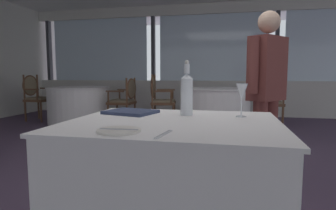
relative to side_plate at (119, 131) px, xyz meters
name	(u,v)px	position (x,y,z in m)	size (l,w,h in m)	color
ground_plane	(183,176)	(0.07, 1.48, -0.75)	(15.31, 15.31, 0.00)	#47384C
window_wall_far	(212,71)	(0.07, 5.90, 0.34)	(9.56, 0.14, 2.71)	beige
foreground_table	(173,184)	(0.18, 0.35, -0.38)	(1.17, 0.99, 0.74)	white
side_plate	(119,131)	(0.00, 0.00, 0.00)	(0.20, 0.20, 0.01)	silver
butter_knife	(119,129)	(0.00, 0.00, 0.01)	(0.18, 0.02, 0.00)	silver
dinner_fork	(164,134)	(0.21, -0.02, 0.00)	(0.18, 0.02, 0.00)	silver
water_bottle	(187,93)	(0.22, 0.59, 0.14)	(0.08, 0.08, 0.35)	white
wine_glass	(242,93)	(0.56, 0.59, 0.14)	(0.07, 0.07, 0.21)	white
menu_book	(131,112)	(-0.15, 0.59, 0.01)	(0.31, 0.25, 0.02)	#2D3856
background_table_0	(216,107)	(0.24, 4.32, -0.38)	(1.34, 1.34, 0.74)	white
dining_chair_0_0	(274,98)	(1.33, 4.47, -0.19)	(0.52, 0.58, 0.96)	brown
dining_chair_0_1	(159,96)	(-0.85, 4.17, -0.16)	(0.52, 0.58, 1.00)	brown
background_table_1	(79,105)	(-2.58, 4.15, -0.38)	(1.27, 1.27, 0.74)	white
dining_chair_1_0	(125,97)	(-1.52, 4.09, -0.19)	(0.49, 0.56, 0.94)	brown
dining_chair_1_1	(35,94)	(-3.64, 4.22, -0.16)	(0.49, 0.56, 1.00)	brown
diner_person_0	(267,87)	(0.82, 1.54, 0.14)	(0.38, 0.44, 1.57)	brown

